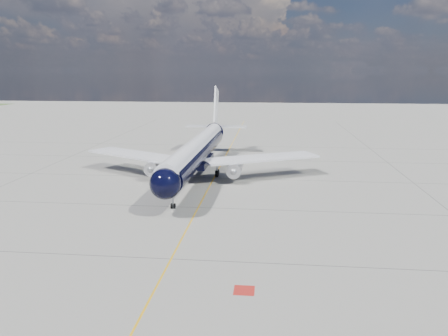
{
  "coord_description": "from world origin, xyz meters",
  "views": [
    {
      "loc": [
        8.43,
        -40.37,
        16.35
      ],
      "look_at": [
        2.69,
        14.58,
        4.0
      ],
      "focal_mm": 35.0,
      "sensor_mm": 36.0,
      "label": 1
    }
  ],
  "objects": [
    {
      "name": "red_marking",
      "position": [
        6.8,
        -10.0,
        0.0
      ],
      "size": [
        1.6,
        1.6,
        0.01
      ],
      "primitive_type": "cube",
      "color": "maroon",
      "rests_on": "ground"
    },
    {
      "name": "ground",
      "position": [
        0.0,
        30.0,
        0.0
      ],
      "size": [
        320.0,
        320.0,
        0.0
      ],
      "primitive_type": "plane",
      "color": "gray",
      "rests_on": "ground"
    },
    {
      "name": "taxiway_centerline",
      "position": [
        0.0,
        25.0,
        0.0
      ],
      "size": [
        0.16,
        160.0,
        0.01
      ],
      "primitive_type": "cube",
      "color": "#DA9C0B",
      "rests_on": "ground"
    },
    {
      "name": "main_airliner",
      "position": [
        -2.65,
        26.23,
        4.16
      ],
      "size": [
        38.18,
        46.4,
        13.42
      ],
      "rotation": [
        0.0,
        0.0,
        -0.02
      ],
      "color": "black",
      "rests_on": "ground"
    }
  ]
}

